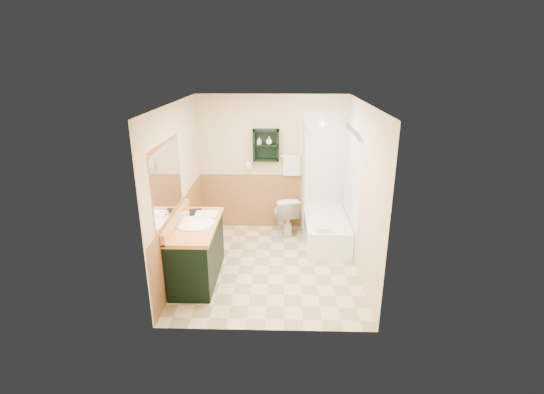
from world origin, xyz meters
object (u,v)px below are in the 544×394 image
Objects in this scene: bathtub at (325,229)px; toilet at (284,215)px; wall_shelf at (266,145)px; vanity at (197,251)px; vanity_book at (189,205)px; soap_bottle_a at (259,143)px; hair_dryer at (249,164)px; soap_bottle_b at (269,141)px.

toilet is (-0.70, 0.34, 0.11)m from bathtub.
wall_shelf reaches higher than vanity.
bathtub is at bearing 7.12° from vanity_book.
vanity is at bearing -82.25° from vanity_book.
wall_shelf is at bearing 2.50° from soap_bottle_a.
wall_shelf is 0.42× the size of vanity.
toilet is 1.34m from soap_bottle_a.
hair_dryer is 1.08m from toilet.
vanity is (-0.89, -1.78, -1.13)m from wall_shelf.
bathtub is 1.85m from soap_bottle_a.
vanity_book is 1.94× the size of soap_bottle_a.
toilet is 1.31m from soap_bottle_b.
soap_bottle_a is at bearing 66.25° from vanity.
vanity is 9.81× the size of soap_bottle_b.
hair_dryer reaches higher than toilet.
wall_shelf is 4.12× the size of soap_bottle_b.
toilet is 2.95× the size of vanity_book.
soap_bottle_b is at bearing 36.11° from vanity_book.
soap_bottle_a is (-1.14, 0.53, 1.36)m from bathtub.
wall_shelf is at bearing 37.59° from vanity_book.
soap_bottle_b reaches higher than vanity_book.
soap_bottle_b is (-0.27, 0.19, 1.27)m from toilet.
hair_dryer is 0.18× the size of vanity.
hair_dryer is 0.55m from soap_bottle_b.
hair_dryer is 1.00× the size of vanity_book.
bathtub is 11.24× the size of soap_bottle_b.
vanity_book is at bearing -127.44° from wall_shelf.
soap_bottle_b is at bearing 151.23° from bathtub.
hair_dryer is 0.16× the size of bathtub.
soap_bottle_a reaches higher than bathtub.
bathtub is at bearing 141.03° from toilet.
hair_dryer is at bearing -32.37° from toilet.
bathtub is at bearing -25.08° from soap_bottle_a.
wall_shelf reaches higher than hair_dryer.
wall_shelf reaches higher than soap_bottle_b.
wall_shelf is 1.75m from bathtub.
wall_shelf is 2.29m from vanity.
vanity is at bearing -118.14° from soap_bottle_b.
soap_bottle_a is at bearing 180.00° from soap_bottle_b.
soap_bottle_b is at bearing 0.00° from soap_bottle_a.
soap_bottle_a reaches higher than hair_dryer.
wall_shelf is 0.46m from hair_dryer.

